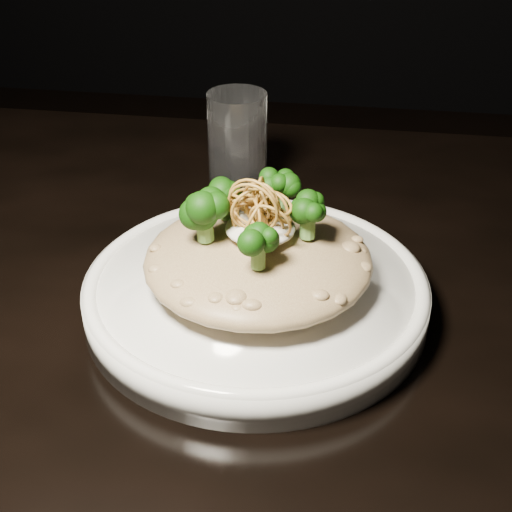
% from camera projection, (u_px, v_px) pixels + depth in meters
% --- Properties ---
extents(table, '(1.10, 0.80, 0.75)m').
position_uv_depth(table, '(296.00, 361.00, 0.70)').
color(table, black).
rests_on(table, ground).
extents(plate, '(0.30, 0.30, 0.03)m').
position_uv_depth(plate, '(256.00, 294.00, 0.62)').
color(plate, white).
rests_on(plate, table).
extents(risotto, '(0.19, 0.19, 0.04)m').
position_uv_depth(risotto, '(258.00, 259.00, 0.60)').
color(risotto, brown).
rests_on(risotto, plate).
extents(broccoli, '(0.12, 0.12, 0.04)m').
position_uv_depth(broccoli, '(253.00, 215.00, 0.58)').
color(broccoli, black).
rests_on(broccoli, risotto).
extents(cheese, '(0.06, 0.06, 0.02)m').
position_uv_depth(cheese, '(260.00, 228.00, 0.59)').
color(cheese, white).
rests_on(cheese, risotto).
extents(shallots, '(0.06, 0.06, 0.04)m').
position_uv_depth(shallots, '(260.00, 203.00, 0.57)').
color(shallots, brown).
rests_on(shallots, cheese).
extents(drinking_glass, '(0.08, 0.08, 0.12)m').
position_uv_depth(drinking_glass, '(238.00, 144.00, 0.79)').
color(drinking_glass, white).
rests_on(drinking_glass, table).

